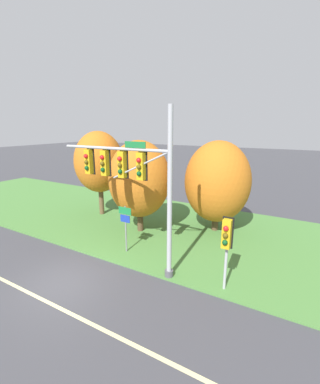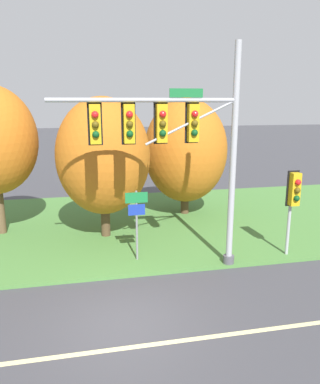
{
  "view_description": "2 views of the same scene",
  "coord_description": "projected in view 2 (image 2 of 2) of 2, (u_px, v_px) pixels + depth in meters",
  "views": [
    {
      "loc": [
        9.02,
        -6.74,
        6.94
      ],
      "look_at": [
        2.82,
        4.21,
        3.68
      ],
      "focal_mm": 24.0,
      "sensor_mm": 36.0,
      "label": 1
    },
    {
      "loc": [
        -0.93,
        -9.18,
        5.86
      ],
      "look_at": [
        1.7,
        3.37,
        2.76
      ],
      "focal_mm": 35.0,
      "sensor_mm": 36.0,
      "label": 2
    }
  ],
  "objects": [
    {
      "name": "ground_plane",
      "position": [
        125.0,
        320.0,
        10.3
      ],
      "size": [
        160.0,
        160.0,
        0.0
      ],
      "primitive_type": "plane",
      "color": "#3D3D42"
    },
    {
      "name": "pedestrian_signal_near_kerb",
      "position": [
        294.0,
        195.0,
        13.81
      ],
      "size": [
        0.46,
        0.55,
        3.3
      ],
      "color": "#9EA0A5",
      "rests_on": "grass_verge"
    },
    {
      "name": "traffic_signal_mast",
      "position": [
        177.0,
        138.0,
        12.23
      ],
      "size": [
        6.28,
        0.49,
        7.68
      ],
      "color": "#9EA0A5",
      "rests_on": "grass_verge"
    },
    {
      "name": "grass_verge",
      "position": [
        105.0,
        225.0,
        18.13
      ],
      "size": [
        48.0,
        11.5,
        0.1
      ],
      "primitive_type": "cube",
      "color": "#477A38",
      "rests_on": "ground"
    },
    {
      "name": "tree_left_of_mast",
      "position": [
        103.0,
        157.0,
        15.74
      ],
      "size": [
        3.96,
        3.96,
        5.99
      ],
      "color": "#4C3823",
      "rests_on": "grass_verge"
    },
    {
      "name": "tree_behind_signpost",
      "position": [
        186.0,
        151.0,
        19.11
      ],
      "size": [
        4.23,
        4.23,
        5.97
      ],
      "color": "#4C3823",
      "rests_on": "grass_verge"
    },
    {
      "name": "lane_stripe",
      "position": [
        130.0,
        347.0,
        9.16
      ],
      "size": [
        36.0,
        0.16,
        0.01
      ],
      "primitive_type": "cube",
      "color": "beige",
      "rests_on": "ground"
    },
    {
      "name": "route_sign_post",
      "position": [
        137.0,
        214.0,
        13.61
      ],
      "size": [
        0.82,
        0.08,
        2.64
      ],
      "color": "slate",
      "rests_on": "grass_verge"
    }
  ]
}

